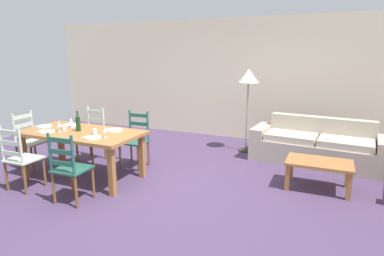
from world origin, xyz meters
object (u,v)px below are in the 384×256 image
object	(u,v)px
dining_chair_near_left	(20,158)
dining_chair_head_west	(30,140)
dining_table	(81,137)
coffee_cup_primary	(95,132)
wine_glass_far_left	(71,121)
wine_glass_near_left	(59,124)
wine_bottle	(78,124)
coffee_table	(319,166)
couch	(318,147)
dining_chair_far_left	(92,134)
wine_glass_near_right	(105,130)
dining_chair_near_right	(69,168)
dining_chair_far_right	(136,139)
coffee_cup_secondary	(64,128)
standing_lamp	(248,81)

from	to	relation	value
dining_chair_near_left	dining_chair_head_west	bearing A→B (deg)	133.32
dining_table	coffee_cup_primary	distance (m)	0.38
dining_chair_head_west	wine_glass_far_left	world-z (taller)	dining_chair_head_west
wine_glass_near_left	wine_glass_far_left	bearing A→B (deg)	96.36
wine_bottle	coffee_table	distance (m)	3.66
wine_glass_far_left	couch	bearing A→B (deg)	29.45
dining_chair_far_left	wine_glass_far_left	xyz separation A→B (m)	(0.13, -0.62, 0.38)
wine_glass_near_left	wine_glass_near_right	world-z (taller)	same
dining_chair_near_left	dining_chair_far_left	bearing A→B (deg)	89.81
dining_chair_near_right	dining_chair_far_right	bearing A→B (deg)	90.29
wine_glass_far_left	coffee_cup_secondary	bearing A→B (deg)	-75.48
dining_chair_far_left	dining_chair_head_west	distance (m)	1.03
dining_chair_far_left	dining_chair_far_right	world-z (taller)	same
coffee_cup_primary	coffee_table	size ratio (longest dim) A/B	0.10
dining_chair_far_right	wine_bottle	xyz separation A→B (m)	(-0.52, -0.78, 0.39)
dining_table	coffee_cup_primary	size ratio (longest dim) A/B	21.11
dining_chair_near_left	wine_bottle	size ratio (longest dim) A/B	3.04
dining_chair_far_left	dining_chair_far_right	distance (m)	0.93
wine_glass_near_left	couch	xyz separation A→B (m)	(3.66, 2.37, -0.57)
standing_lamp	couch	bearing A→B (deg)	-7.76
dining_table	wine_glass_near_right	bearing A→B (deg)	-14.39
wine_glass_near_right	coffee_cup_primary	distance (m)	0.26
dining_chair_near_right	dining_chair_near_left	bearing A→B (deg)	178.22
dining_chair_far_right	dining_chair_head_west	distance (m)	1.80
dining_table	dining_chair_far_right	bearing A→B (deg)	58.97
dining_chair_head_west	wine_bottle	bearing A→B (deg)	0.32
standing_lamp	wine_glass_near_right	bearing A→B (deg)	-119.05
dining_table	dining_chair_near_left	bearing A→B (deg)	-122.00
dining_chair_far_right	wine_glass_far_left	size ratio (longest dim) A/B	5.96
dining_table	wine_bottle	xyz separation A→B (m)	(-0.05, 0.00, 0.20)
coffee_cup_secondary	standing_lamp	bearing A→B (deg)	47.42
coffee_cup_primary	coffee_cup_secondary	xyz separation A→B (m)	(-0.62, 0.02, 0.00)
coffee_cup_secondary	coffee_table	xyz separation A→B (m)	(3.70, 1.08, -0.44)
wine_glass_near_left	standing_lamp	xyz separation A→B (m)	(2.30, 2.55, 0.55)
dining_chair_far_left	wine_glass_near_left	bearing A→B (deg)	-79.91
wine_glass_far_left	couch	world-z (taller)	wine_glass_far_left
dining_chair_near_left	wine_glass_near_left	distance (m)	0.73
dining_table	couch	world-z (taller)	couch
wine_glass_far_left	wine_glass_near_right	bearing A→B (deg)	-17.72
dining_chair_far_left	coffee_cup_primary	xyz separation A→B (m)	(0.80, -0.85, 0.32)
dining_chair_head_west	dining_chair_near_right	bearing A→B (deg)	-25.05
dining_chair_near_left	coffee_cup_secondary	xyz separation A→B (m)	(0.19, 0.66, 0.32)
dining_chair_head_west	couch	bearing A→B (deg)	26.27
dining_chair_head_west	wine_bottle	xyz separation A→B (m)	(1.10, 0.01, 0.39)
wine_glass_near_left	dining_chair_near_left	bearing A→B (deg)	-105.51
coffee_cup_primary	couch	bearing A→B (deg)	37.52
standing_lamp	wine_glass_near_left	bearing A→B (deg)	-132.09
wine_glass_near_left	coffee_cup_secondary	xyz separation A→B (m)	(0.02, 0.07, -0.07)
coffee_cup_secondary	couch	xyz separation A→B (m)	(3.64, 2.30, -0.50)
dining_chair_far_left	standing_lamp	size ratio (longest dim) A/B	0.59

